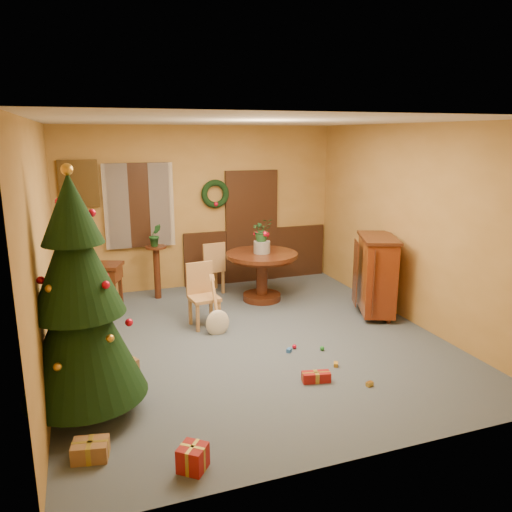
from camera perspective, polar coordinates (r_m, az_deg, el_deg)
name	(u,v)px	position (r m, az deg, el deg)	size (l,w,h in m)	color
room_envelope	(213,226)	(9.16, -4.93, 3.47)	(5.50, 5.50, 5.50)	#394254
dining_table	(262,267)	(8.36, 0.67, -1.29)	(1.19, 1.19, 0.82)	#32170B
urn	(262,247)	(8.27, 0.68, 1.04)	(0.28, 0.28, 0.20)	slate
centerpiece_plant	(262,230)	(8.21, 0.68, 3.01)	(0.34, 0.30, 0.38)	#1E4C23
chair_near	(202,292)	(7.34, -6.16, -4.15)	(0.45, 0.45, 0.93)	olive
chair_far	(212,266)	(8.77, -5.04, -1.15)	(0.45, 0.45, 0.93)	olive
guitar	(217,307)	(7.01, -4.45, -5.83)	(0.34, 0.16, 0.80)	beige
plant_stand	(157,266)	(8.62, -11.28, -1.13)	(0.35, 0.35, 0.91)	#32170B
stand_plant	(155,235)	(8.51, -11.44, 2.35)	(0.21, 0.17, 0.38)	#19471E
christmas_tree	(79,302)	(5.08, -19.60, -4.99)	(1.21, 1.21, 2.49)	#382111
writing_desk	(92,276)	(8.10, -18.27, -2.22)	(1.02, 0.76, 0.81)	#32170B
sideboard	(377,273)	(7.88, 13.62, -1.94)	(0.85, 1.09, 1.24)	#561509
gift_a	(90,450)	(4.86, -18.39, -20.30)	(0.34, 0.28, 0.16)	brown
gift_b	(193,458)	(4.54, -7.23, -21.91)	(0.30, 0.30, 0.22)	maroon
gift_c	(126,366)	(6.24, -14.65, -12.09)	(0.32, 0.28, 0.15)	brown
gift_d	(316,377)	(5.88, 6.89, -13.55)	(0.34, 0.19, 0.11)	maroon
toy_a	(289,350)	(6.58, 3.81, -10.70)	(0.08, 0.05, 0.05)	blue
toy_b	(322,348)	(6.66, 7.56, -10.42)	(0.06, 0.06, 0.06)	#217B2B
toy_c	(336,364)	(6.27, 9.11, -12.14)	(0.08, 0.05, 0.05)	#B78522
toy_d	(294,347)	(6.67, 4.41, -10.28)	(0.06, 0.06, 0.06)	red
toy_e	(370,384)	(5.90, 12.86, -14.07)	(0.08, 0.05, 0.05)	gold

